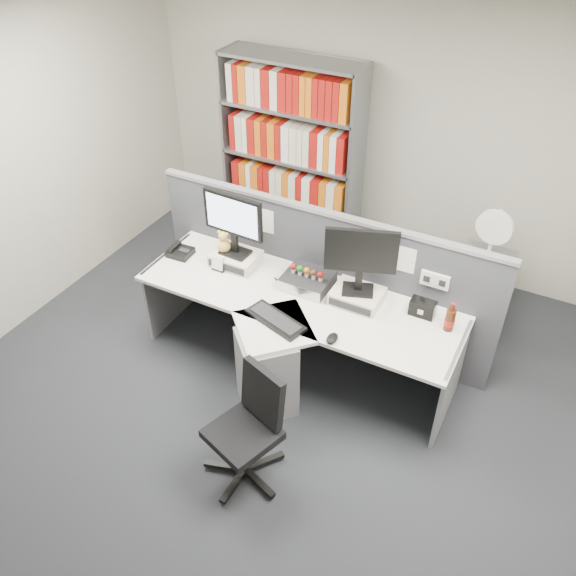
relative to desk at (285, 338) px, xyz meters
The scene contains 21 objects.
ground 0.75m from the desk, 90.00° to the right, with size 5.50×5.50×0.00m, color #2B2D33.
room_shell 1.46m from the desk, 90.00° to the right, with size 5.04×5.54×2.72m.
partition 0.68m from the desk, 89.59° to the left, with size 3.00×0.08×1.27m.
desk is the anchor object (origin of this frame).
monitor_riser_left 0.83m from the desk, 150.28° to the left, with size 0.38×0.31×0.10m.
monitor_riser_right 0.66m from the desk, 41.52° to the left, with size 0.38×0.31×0.10m.
monitor_left 1.03m from the desk, 150.16° to the left, with size 0.54×0.18×0.55m.
monitor_right 0.90m from the desk, 41.70° to the left, with size 0.52×0.24×0.55m.
desktop_pc 0.50m from the desk, 89.64° to the left, with size 0.38×0.34×0.10m.
figurines 0.55m from the desk, 89.62° to the left, with size 0.29×0.05×0.09m.
keyboard 0.30m from the desk, 96.60° to the right, with size 0.51×0.31×0.03m.
mouse 0.54m from the desk, 14.52° to the right, with size 0.08×0.12×0.05m, color black.
desk_phone 1.23m from the desk, 167.13° to the left, with size 0.21×0.19×0.09m.
desk_calendar 0.84m from the desk, 162.01° to the left, with size 0.11×0.08×0.13m.
plush_toy 0.96m from the desk, 154.68° to the left, with size 0.11×0.11×0.20m.
speaker 1.09m from the desk, 26.59° to the left, with size 0.19×0.11×0.13m, color black.
cola_bottle 1.27m from the desk, 18.74° to the left, with size 0.07×0.07×0.24m.
shelving_unit 2.12m from the desk, 115.96° to the left, with size 1.41×0.40×2.00m.
filing_cabinet 1.85m from the desk, 49.39° to the left, with size 0.45×0.61×0.70m.
desk_fan 1.93m from the desk, 49.38° to the left, with size 0.31×0.18×0.52m.
office_chair 0.90m from the desk, 77.11° to the right, with size 0.58×0.58×0.87m.
Camera 1 is at (1.64, -2.48, 3.66)m, focal length 37.46 mm.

